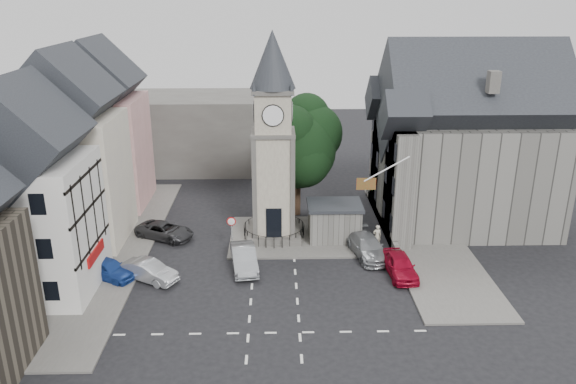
{
  "coord_description": "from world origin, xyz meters",
  "views": [
    {
      "loc": [
        0.17,
        -33.54,
        18.84
      ],
      "look_at": [
        1.06,
        5.0,
        4.97
      ],
      "focal_mm": 35.0,
      "sensor_mm": 36.0,
      "label": 1
    }
  ],
  "objects_px": {
    "clock_tower": "(273,140)",
    "pedestrian": "(377,236)",
    "car_east_red": "(400,265)",
    "car_west_blue": "(108,269)",
    "stone_shelter": "(334,221)"
  },
  "relations": [
    {
      "from": "clock_tower",
      "to": "stone_shelter",
      "type": "height_order",
      "value": "clock_tower"
    },
    {
      "from": "clock_tower",
      "to": "stone_shelter",
      "type": "relative_size",
      "value": 3.78
    },
    {
      "from": "car_east_red",
      "to": "car_west_blue",
      "type": "bearing_deg",
      "value": 175.49
    },
    {
      "from": "car_west_blue",
      "to": "car_east_red",
      "type": "bearing_deg",
      "value": -61.47
    },
    {
      "from": "clock_tower",
      "to": "car_east_red",
      "type": "xyz_separation_m",
      "value": [
        8.81,
        -6.6,
        -7.36
      ]
    },
    {
      "from": "clock_tower",
      "to": "car_west_blue",
      "type": "relative_size",
      "value": 3.82
    },
    {
      "from": "stone_shelter",
      "to": "car_west_blue",
      "type": "distance_m",
      "value": 17.42
    },
    {
      "from": "clock_tower",
      "to": "car_east_red",
      "type": "distance_m",
      "value": 13.24
    },
    {
      "from": "stone_shelter",
      "to": "pedestrian",
      "type": "bearing_deg",
      "value": -24.06
    },
    {
      "from": "car_west_blue",
      "to": "car_east_red",
      "type": "relative_size",
      "value": 0.95
    },
    {
      "from": "clock_tower",
      "to": "car_east_red",
      "type": "height_order",
      "value": "clock_tower"
    },
    {
      "from": "clock_tower",
      "to": "pedestrian",
      "type": "distance_m",
      "value": 10.94
    },
    {
      "from": "pedestrian",
      "to": "stone_shelter",
      "type": "bearing_deg",
      "value": -28.89
    },
    {
      "from": "stone_shelter",
      "to": "car_west_blue",
      "type": "xyz_separation_m",
      "value": [
        -16.3,
        -6.08,
        -0.82
      ]
    },
    {
      "from": "clock_tower",
      "to": "pedestrian",
      "type": "bearing_deg",
      "value": -13.49
    }
  ]
}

